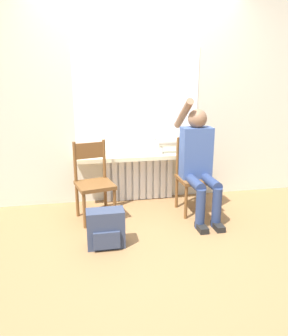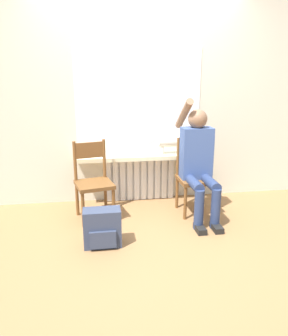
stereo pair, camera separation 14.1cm
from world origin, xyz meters
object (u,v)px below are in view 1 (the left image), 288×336
at_px(chair_right, 194,175).
at_px(backpack, 106,229).
at_px(chair_left, 94,181).
at_px(person, 199,159).
at_px(cat, 172,142).

distance_m(chair_right, backpack, 1.30).
xyz_separation_m(chair_left, chair_right, (1.16, 0.00, 0.00)).
relative_size(person, backpack, 3.66).
relative_size(chair_left, chair_right, 1.00).
height_order(person, cat, person).
xyz_separation_m(chair_right, cat, (-0.17, 0.40, 0.32)).
xyz_separation_m(chair_right, person, (0.00, -0.11, 0.23)).
bearing_deg(chair_left, person, -18.62).
bearing_deg(cat, backpack, -130.72).
xyz_separation_m(chair_right, backpack, (-1.09, -0.67, -0.26)).
distance_m(chair_left, chair_right, 1.16).
bearing_deg(cat, chair_right, -67.31).
bearing_deg(chair_right, chair_left, 178.44).
height_order(chair_left, person, person).
height_order(chair_left, cat, chair_left).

